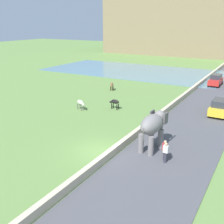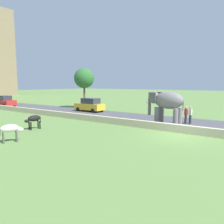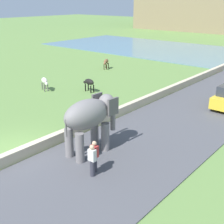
% 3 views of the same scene
% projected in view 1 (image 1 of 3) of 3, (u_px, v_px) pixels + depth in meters
% --- Properties ---
extents(ground_plane, '(220.00, 220.00, 0.00)m').
position_uv_depth(ground_plane, '(100.00, 151.00, 22.01)').
color(ground_plane, '#608442').
extents(road_surface, '(7.00, 120.00, 0.06)m').
position_uv_depth(road_surface, '(214.00, 100.00, 36.12)').
color(road_surface, '#4C4C51').
rests_on(road_surface, ground).
extents(barrier_wall, '(0.40, 110.00, 0.61)m').
position_uv_depth(barrier_wall, '(181.00, 98.00, 36.18)').
color(barrier_wall, beige).
rests_on(barrier_wall, ground).
extents(lake, '(36.00, 18.00, 0.08)m').
position_uv_depth(lake, '(133.00, 71.00, 57.59)').
color(lake, slate).
rests_on(lake, ground).
extents(hill_distant, '(64.00, 28.00, 26.50)m').
position_uv_depth(hill_distant, '(217.00, 9.00, 83.65)').
color(hill_distant, '#897556').
rests_on(hill_distant, ground).
extents(elephant, '(1.58, 3.51, 2.99)m').
position_uv_depth(elephant, '(153.00, 126.00, 21.71)').
color(elephant, slate).
rests_on(elephant, ground).
extents(person_beside_elephant, '(0.36, 0.22, 1.63)m').
position_uv_depth(person_beside_elephant, '(165.00, 150.00, 20.27)').
color(person_beside_elephant, '#33333D').
rests_on(person_beside_elephant, ground).
extents(person_trailing, '(0.36, 0.22, 1.63)m').
position_uv_depth(person_trailing, '(166.00, 152.00, 19.90)').
color(person_trailing, '#33333D').
rests_on(person_trailing, ground).
extents(car_red, '(1.80, 4.00, 1.80)m').
position_uv_depth(car_red, '(216.00, 80.00, 44.20)').
color(car_red, red).
rests_on(car_red, ground).
extents(car_yellow, '(1.85, 4.03, 1.80)m').
position_uv_depth(car_yellow, '(220.00, 107.00, 30.22)').
color(car_yellow, gold).
rests_on(car_yellow, ground).
extents(cow_black, '(1.42, 0.59, 1.15)m').
position_uv_depth(cow_black, '(115.00, 102.00, 32.41)').
color(cow_black, black).
rests_on(cow_black, ground).
extents(cow_white, '(1.40, 0.86, 1.15)m').
position_uv_depth(cow_white, '(81.00, 103.00, 32.09)').
color(cow_white, silver).
rests_on(cow_white, ground).
extents(cow_brown, '(0.89, 1.40, 1.15)m').
position_uv_depth(cow_brown, '(112.00, 85.00, 41.20)').
color(cow_brown, brown).
rests_on(cow_brown, ground).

